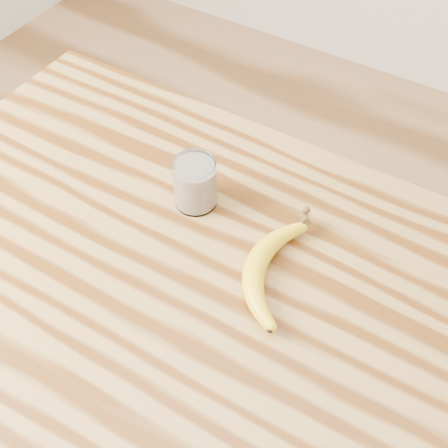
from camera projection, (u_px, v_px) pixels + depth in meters
The scene contains 4 objects.
room at pixel (171, 33), 0.68m from camera, with size 4.04×4.04×2.70m.
table at pixel (192, 321), 1.12m from camera, with size 1.20×0.80×0.90m.
smoothie_glass at pixel (195, 184), 1.09m from camera, with size 0.08×0.08×0.10m.
banana at pixel (255, 266), 1.01m from camera, with size 0.11×0.31×0.04m, color gold, non-canonical shape.
Camera 1 is at (0.37, -0.48, 1.72)m, focal length 50.00 mm.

